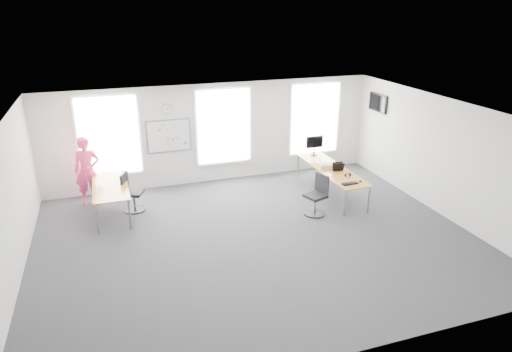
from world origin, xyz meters
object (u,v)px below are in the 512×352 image
object	(u,v)px
desk_right	(331,170)
keyboard	(350,184)
chair_right	(317,197)
monitor	(315,144)
chair_left	(131,194)
headphones	(348,175)
desk_left	(110,188)
person	(87,171)

from	to	relation	value
desk_right	keyboard	size ratio (longest dim) A/B	6.96
chair_right	monitor	size ratio (longest dim) A/B	1.73
chair_left	keyboard	bearing A→B (deg)	-85.08
chair_right	monitor	xyz separation A→B (m)	(1.01, 2.35, 0.66)
headphones	desk_right	bearing A→B (deg)	118.00
desk_left	headphones	xyz separation A→B (m)	(6.14, -1.30, 0.07)
desk_left	keyboard	size ratio (longest dim) A/B	4.90
desk_left	chair_right	size ratio (longest dim) A/B	2.06
keyboard	person	bearing A→B (deg)	152.30
desk_right	chair_left	size ratio (longest dim) A/B	2.98
chair_right	chair_left	xyz separation A→B (m)	(-4.55, 1.74, -0.01)
chair_right	keyboard	world-z (taller)	chair_right
desk_right	person	size ratio (longest dim) A/B	1.66
desk_left	headphones	distance (m)	6.28
person	keyboard	bearing A→B (deg)	-19.74
desk_right	keyboard	xyz separation A→B (m)	(-0.09, -1.23, 0.06)
desk_left	headphones	bearing A→B (deg)	-11.97
chair_right	chair_left	world-z (taller)	chair_right
chair_right	headphones	world-z (taller)	chair_right
person	headphones	distance (m)	7.04
desk_right	chair_left	bearing A→B (deg)	173.66
chair_right	keyboard	distance (m)	0.93
desk_right	chair_left	xyz separation A→B (m)	(-5.52, 0.61, -0.25)
person	keyboard	world-z (taller)	person
desk_left	keyboard	xyz separation A→B (m)	(5.93, -1.79, 0.04)
chair_left	monitor	distance (m)	5.64
desk_right	chair_right	xyz separation A→B (m)	(-0.97, -1.13, -0.24)
keyboard	desk_right	bearing A→B (deg)	80.58
keyboard	desk_left	bearing A→B (deg)	158.17
desk_right	chair_right	bearing A→B (deg)	-130.69
chair_left	desk_right	bearing A→B (deg)	-72.67
desk_left	monitor	distance (m)	6.12
chair_right	monitor	bearing A→B (deg)	137.48
person	monitor	distance (m)	6.62
monitor	chair_left	bearing A→B (deg)	-174.06
chair_right	headphones	distance (m)	1.20
desk_left	chair_left	bearing A→B (deg)	6.06
desk_left	monitor	size ratio (longest dim) A/B	3.57
desk_right	desk_left	size ratio (longest dim) A/B	1.42
desk_right	monitor	size ratio (longest dim) A/B	5.07
desk_left	monitor	xyz separation A→B (m)	(6.07, 0.66, 0.39)
desk_right	keyboard	world-z (taller)	keyboard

